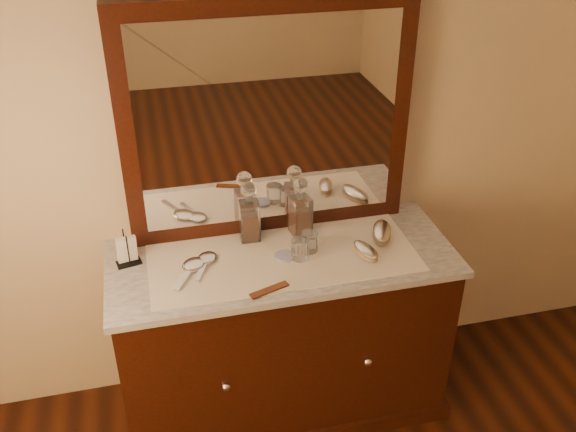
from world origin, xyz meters
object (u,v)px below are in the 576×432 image
at_px(brush_near, 366,251).
at_px(mirror_frame, 268,121).
at_px(brush_far, 382,232).
at_px(decanter_left, 249,217).
at_px(decanter_right, 301,212).
at_px(pin_dish, 284,256).
at_px(hand_mirror_outer, 192,267).
at_px(napkin_rack, 127,251).
at_px(dresser_cabinet, 283,336).
at_px(hand_mirror_inner, 206,261).
at_px(comb, 269,290).

bearing_deg(brush_near, mirror_frame, 135.35).
bearing_deg(brush_near, brush_far, 45.10).
bearing_deg(decanter_left, decanter_right, -2.36).
xyz_separation_m(pin_dish, brush_near, (0.33, -0.06, 0.01)).
bearing_deg(pin_dish, decanter_left, 121.34).
bearing_deg(decanter_right, brush_far, -19.60).
distance_m(decanter_left, hand_mirror_outer, 0.33).
bearing_deg(decanter_left, brush_near, -28.73).
relative_size(napkin_rack, decanter_left, 0.54).
relative_size(dresser_cabinet, hand_mirror_outer, 6.19).
xyz_separation_m(brush_far, hand_mirror_inner, (-0.76, -0.01, -0.02)).
distance_m(pin_dish, hand_mirror_outer, 0.38).
xyz_separation_m(mirror_frame, hand_mirror_inner, (-0.31, -0.22, -0.49)).
distance_m(brush_near, hand_mirror_inner, 0.66).
distance_m(pin_dish, napkin_rack, 0.64).
height_order(decanter_left, hand_mirror_outer, decanter_left).
relative_size(dresser_cabinet, napkin_rack, 9.52).
distance_m(comb, napkin_rack, 0.61).
xyz_separation_m(mirror_frame, decanter_right, (0.12, -0.10, -0.39)).
bearing_deg(mirror_frame, decanter_right, -40.24).
height_order(brush_near, hand_mirror_inner, brush_near).
xyz_separation_m(comb, decanter_left, (-0.00, 0.38, 0.10)).
distance_m(napkin_rack, hand_mirror_outer, 0.27).
distance_m(comb, decanter_right, 0.44).
height_order(pin_dish, decanter_left, decanter_left).
bearing_deg(pin_dish, mirror_frame, 90.72).
height_order(napkin_rack, brush_far, napkin_rack).
bearing_deg(mirror_frame, brush_near, -44.65).
relative_size(dresser_cabinet, mirror_frame, 1.17).
height_order(napkin_rack, decanter_left, decanter_left).
height_order(comb, brush_far, brush_far).
bearing_deg(brush_near, decanter_right, 133.25).
relative_size(decanter_right, hand_mirror_outer, 1.19).
bearing_deg(comb, pin_dish, 43.64).
bearing_deg(hand_mirror_outer, comb, -37.57).
bearing_deg(dresser_cabinet, hand_mirror_outer, -177.81).
relative_size(pin_dish, brush_far, 0.43).
bearing_deg(hand_mirror_outer, decanter_right, 18.16).
distance_m(dresser_cabinet, mirror_frame, 0.97).
distance_m(napkin_rack, hand_mirror_inner, 0.32).
height_order(mirror_frame, decanter_right, mirror_frame).
relative_size(mirror_frame, hand_mirror_inner, 5.77).
xyz_separation_m(decanter_right, hand_mirror_inner, (-0.43, -0.13, -0.10)).
xyz_separation_m(comb, brush_far, (0.55, 0.25, 0.02)).
bearing_deg(comb, hand_mirror_outer, 124.09).
relative_size(dresser_cabinet, brush_far, 7.25).
bearing_deg(hand_mirror_outer, dresser_cabinet, 2.19).
height_order(comb, hand_mirror_inner, hand_mirror_inner).
bearing_deg(pin_dish, brush_far, 6.69).
bearing_deg(pin_dish, dresser_cabinet, 98.21).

